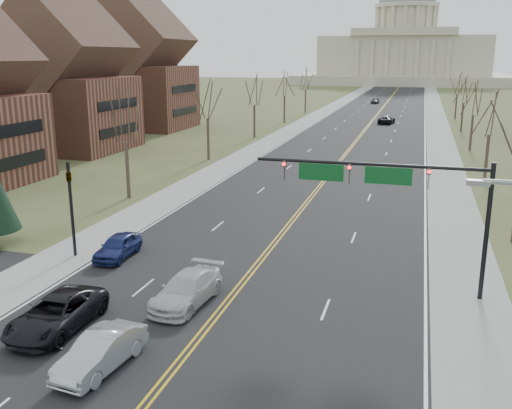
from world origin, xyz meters
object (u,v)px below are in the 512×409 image
Objects in this scene: signal_mast at (387,185)px; car_far_nb at (387,119)px; car_sb_inner_lead at (101,352)px; signal_left at (71,199)px; car_far_sb at (375,100)px; car_sb_outer_lead at (57,314)px; car_sb_outer_second at (118,246)px; car_sb_inner_second at (187,289)px.

car_far_nb is (-4.53, 78.79, -5.02)m from signal_mast.
signal_left is at bearing 134.00° from car_sb_inner_lead.
signal_mast is 2.69× the size of car_far_sb.
signal_mast is 17.36m from car_sb_outer_lead.
car_sb_outer_lead is 1.32× the size of car_sb_outer_second.
car_sb_inner_second is at bearing 89.25° from car_sb_inner_lead.
signal_mast reaches higher than car_sb_outer_second.
car_sb_outer_lead reaches higher than car_sb_inner_second.
car_sb_inner_lead is 90.44m from car_far_nb.
car_sb_inner_lead is at bearing 93.99° from car_far_nb.
car_far_sb is at bearing 87.89° from car_sb_outer_lead.
car_far_sb is at bearing 95.37° from car_sb_inner_second.
signal_left is 124.43m from car_far_sb.
car_sb_outer_second is 0.81× the size of car_far_nb.
car_sb_inner_second is 1.17× the size of car_far_sb.
signal_left is 11.10m from car_sb_inner_second.
car_sb_inner_second and car_far_sb have the same top height.
car_sb_inner_second reaches higher than car_sb_outer_second.
signal_mast is 2.15× the size of car_sb_outer_lead.
car_far_sb is at bearing 85.99° from signal_left.
signal_left is at bearing 87.25° from car_far_nb.
car_sb_outer_lead is at bearing -147.24° from signal_mast.
signal_mast is at bearing 55.04° from car_sb_inner_lead.
signal_mast reaches higher than car_sb_outer_lead.
car_sb_outer_second is at bearing 178.45° from signal_mast.
signal_mast is 2.02× the size of signal_left.
car_sb_inner_lead is at bearing -92.62° from car_sb_inner_second.
car_far_nb is (14.41, 78.79, -2.97)m from signal_left.
car_sb_inner_second is 1.00× the size of car_far_nb.
signal_left is at bearing 158.61° from car_sb_inner_second.
signal_mast is 11.62m from car_sb_inner_second.
car_sb_inner_second is 83.68m from car_far_nb.
car_sb_outer_lead reaches higher than car_sb_inner_lead.
car_sb_inner_second is (4.63, 4.25, -0.02)m from car_sb_outer_lead.
signal_left reaches higher than car_sb_outer_lead.
car_far_nb is 1.17× the size of car_far_sb.
signal_left reaches higher than car_sb_outer_second.
signal_left is at bearing -173.52° from car_sb_outer_second.
car_sb_inner_lead is (-10.25, -11.47, -5.00)m from signal_mast.
signal_mast is at bearing -80.88° from car_far_sb.
car_far_nb is at bearing 83.35° from car_sb_outer_lead.
car_sb_inner_second reaches higher than car_sb_inner_lead.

